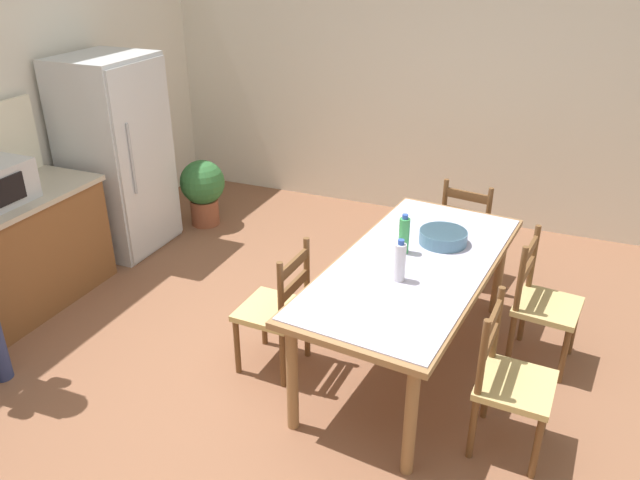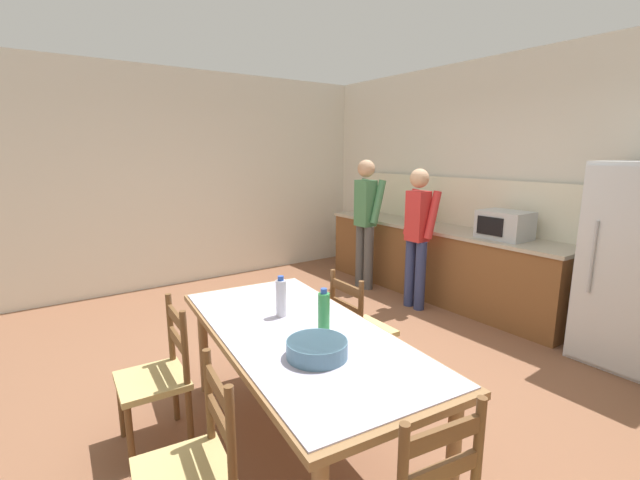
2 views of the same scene
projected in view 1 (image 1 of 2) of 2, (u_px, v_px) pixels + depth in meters
name	position (u px, v px, depth m)	size (l,w,h in m)	color
ground_plane	(269.00, 389.00, 4.03)	(8.32, 8.32, 0.00)	brown
wall_right	(415.00, 70.00, 6.09)	(0.12, 5.20, 2.90)	silver
refrigerator	(116.00, 156.00, 5.55)	(0.78, 0.73, 1.74)	silver
dining_table	(413.00, 273.00, 3.99)	(2.11, 1.13, 0.77)	olive
bottle_near_centre	(400.00, 262.00, 3.70)	(0.07, 0.07, 0.27)	silver
bottle_off_centre	(404.00, 235.00, 4.03)	(0.07, 0.07, 0.27)	green
serving_bowl	(443.00, 236.00, 4.18)	(0.32, 0.32, 0.09)	slate
chair_side_near_right	(542.00, 304.00, 4.13)	(0.46, 0.45, 0.91)	brown
chair_side_far_left	(277.00, 310.00, 4.07)	(0.43, 0.41, 0.91)	brown
chair_side_near_left	(509.00, 381.00, 3.41)	(0.44, 0.42, 0.91)	brown
chair_head_end	(468.00, 232.00, 5.13)	(0.46, 0.48, 0.91)	brown
potted_plant	(203.00, 188.00, 6.17)	(0.44, 0.44, 0.67)	brown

